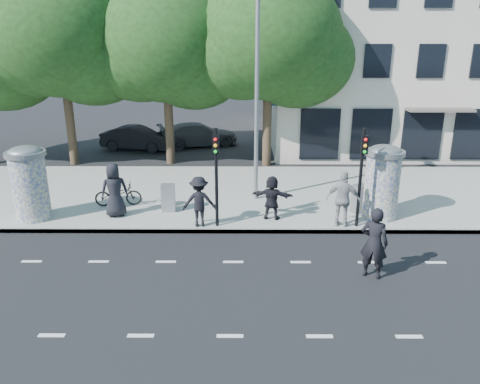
{
  "coord_description": "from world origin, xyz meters",
  "views": [
    {
      "loc": [
        0.28,
        -11.07,
        6.39
      ],
      "look_at": [
        0.19,
        3.5,
        1.49
      ],
      "focal_mm": 35.0,
      "sensor_mm": 36.0,
      "label": 1
    }
  ],
  "objects_px": {
    "traffic_pole_near": "(216,168)",
    "car_mid": "(137,138)",
    "ped_e": "(343,199)",
    "ad_column_left": "(29,181)",
    "ped_d": "(199,202)",
    "bicycle": "(118,194)",
    "ad_column_right": "(382,180)",
    "man_road": "(374,243)",
    "traffic_pole_far": "(362,168)",
    "cabinet_right": "(360,199)",
    "cabinet_left": "(168,198)",
    "ped_f": "(272,198)",
    "street_lamp": "(257,81)",
    "ped_a": "(115,190)",
    "car_right": "(198,134)"
  },
  "relations": [
    {
      "from": "car_right",
      "to": "traffic_pole_near",
      "type": "bearing_deg",
      "value": 169.6
    },
    {
      "from": "man_road",
      "to": "cabinet_right",
      "type": "relative_size",
      "value": 1.91
    },
    {
      "from": "ad_column_right",
      "to": "car_mid",
      "type": "bearing_deg",
      "value": 135.06
    },
    {
      "from": "ped_e",
      "to": "car_right",
      "type": "xyz_separation_m",
      "value": [
        -6.1,
        12.98,
        -0.43
      ]
    },
    {
      "from": "ad_column_left",
      "to": "ped_e",
      "type": "relative_size",
      "value": 1.37
    },
    {
      "from": "ped_d",
      "to": "man_road",
      "type": "distance_m",
      "value": 6.03
    },
    {
      "from": "ad_column_left",
      "to": "cabinet_left",
      "type": "distance_m",
      "value": 4.86
    },
    {
      "from": "street_lamp",
      "to": "bicycle",
      "type": "height_order",
      "value": "street_lamp"
    },
    {
      "from": "ped_e",
      "to": "man_road",
      "type": "xyz_separation_m",
      "value": [
        0.18,
        -3.28,
        -0.1
      ]
    },
    {
      "from": "bicycle",
      "to": "cabinet_left",
      "type": "xyz_separation_m",
      "value": [
        2.01,
        -0.58,
        0.06
      ]
    },
    {
      "from": "traffic_pole_near",
      "to": "car_mid",
      "type": "distance_m",
      "value": 13.18
    },
    {
      "from": "bicycle",
      "to": "car_mid",
      "type": "relative_size",
      "value": 0.42
    },
    {
      "from": "bicycle",
      "to": "traffic_pole_near",
      "type": "bearing_deg",
      "value": -124.91
    },
    {
      "from": "traffic_pole_near",
      "to": "ped_e",
      "type": "height_order",
      "value": "traffic_pole_near"
    },
    {
      "from": "street_lamp",
      "to": "bicycle",
      "type": "relative_size",
      "value": 4.55
    },
    {
      "from": "ad_column_right",
      "to": "ped_a",
      "type": "distance_m",
      "value": 9.52
    },
    {
      "from": "cabinet_right",
      "to": "street_lamp",
      "type": "bearing_deg",
      "value": 134.59
    },
    {
      "from": "traffic_pole_far",
      "to": "cabinet_right",
      "type": "bearing_deg",
      "value": 74.36
    },
    {
      "from": "bicycle",
      "to": "ad_column_right",
      "type": "bearing_deg",
      "value": -103.96
    },
    {
      "from": "traffic_pole_far",
      "to": "car_right",
      "type": "height_order",
      "value": "traffic_pole_far"
    },
    {
      "from": "ad_column_right",
      "to": "bicycle",
      "type": "bearing_deg",
      "value": 173.37
    },
    {
      "from": "ad_column_right",
      "to": "ped_e",
      "type": "relative_size",
      "value": 1.37
    },
    {
      "from": "ad_column_left",
      "to": "ped_d",
      "type": "distance_m",
      "value": 6.06
    },
    {
      "from": "traffic_pole_far",
      "to": "ped_f",
      "type": "relative_size",
      "value": 2.14
    },
    {
      "from": "ped_f",
      "to": "car_mid",
      "type": "height_order",
      "value": "ped_f"
    },
    {
      "from": "traffic_pole_near",
      "to": "man_road",
      "type": "relative_size",
      "value": 1.67
    },
    {
      "from": "ped_e",
      "to": "bicycle",
      "type": "relative_size",
      "value": 1.1
    },
    {
      "from": "traffic_pole_far",
      "to": "ped_a",
      "type": "xyz_separation_m",
      "value": [
        -8.51,
        0.96,
        -1.1
      ]
    },
    {
      "from": "traffic_pole_near",
      "to": "ped_e",
      "type": "distance_m",
      "value": 4.42
    },
    {
      "from": "bicycle",
      "to": "car_mid",
      "type": "xyz_separation_m",
      "value": [
        -1.39,
        9.94,
        0.07
      ]
    },
    {
      "from": "traffic_pole_far",
      "to": "car_mid",
      "type": "relative_size",
      "value": 0.82
    },
    {
      "from": "traffic_pole_near",
      "to": "ped_f",
      "type": "height_order",
      "value": "traffic_pole_near"
    },
    {
      "from": "traffic_pole_near",
      "to": "car_mid",
      "type": "xyz_separation_m",
      "value": [
        -5.29,
        11.97,
        -1.55
      ]
    },
    {
      "from": "ped_e",
      "to": "cabinet_left",
      "type": "distance_m",
      "value": 6.34
    },
    {
      "from": "street_lamp",
      "to": "cabinet_left",
      "type": "relative_size",
      "value": 7.71
    },
    {
      "from": "ped_a",
      "to": "bicycle",
      "type": "distance_m",
      "value": 1.2
    },
    {
      "from": "ped_a",
      "to": "ped_e",
      "type": "distance_m",
      "value": 8.04
    },
    {
      "from": "cabinet_left",
      "to": "car_mid",
      "type": "relative_size",
      "value": 0.25
    },
    {
      "from": "ped_a",
      "to": "ped_d",
      "type": "distance_m",
      "value": 3.24
    },
    {
      "from": "traffic_pole_near",
      "to": "street_lamp",
      "type": "bearing_deg",
      "value": 63.77
    },
    {
      "from": "ped_d",
      "to": "man_road",
      "type": "xyz_separation_m",
      "value": [
        5.06,
        -3.28,
        -0.01
      ]
    },
    {
      "from": "ad_column_right",
      "to": "traffic_pole_far",
      "type": "relative_size",
      "value": 0.78
    },
    {
      "from": "traffic_pole_near",
      "to": "bicycle",
      "type": "xyz_separation_m",
      "value": [
        -3.89,
        2.03,
        -1.62
      ]
    },
    {
      "from": "car_mid",
      "to": "man_road",
      "type": "bearing_deg",
      "value": -135.47
    },
    {
      "from": "street_lamp",
      "to": "cabinet_left",
      "type": "height_order",
      "value": "street_lamp"
    },
    {
      "from": "ped_e",
      "to": "cabinet_right",
      "type": "relative_size",
      "value": 1.82
    },
    {
      "from": "car_right",
      "to": "ad_column_right",
      "type": "bearing_deg",
      "value": -166.22
    },
    {
      "from": "ped_f",
      "to": "man_road",
      "type": "height_order",
      "value": "man_road"
    },
    {
      "from": "street_lamp",
      "to": "bicycle",
      "type": "xyz_separation_m",
      "value": [
        -5.29,
        -0.81,
        -4.18
      ]
    },
    {
      "from": "traffic_pole_far",
      "to": "ad_column_right",
      "type": "bearing_deg",
      "value": 42.21
    }
  ]
}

